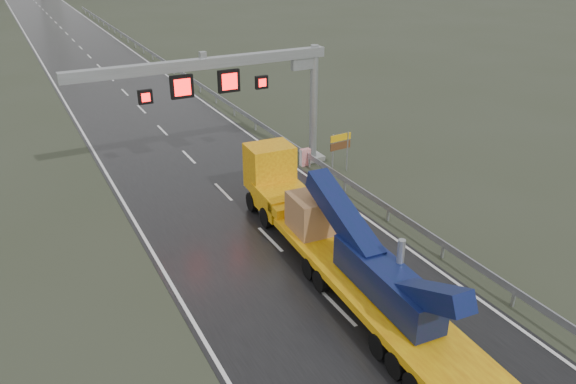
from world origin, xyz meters
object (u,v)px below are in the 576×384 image
sign_gantry (240,81)px  heavy_haul_truck (326,231)px  exit_sign_pair (340,145)px  striped_barrier (305,157)px

sign_gantry → heavy_haul_truck: size_ratio=0.85×
sign_gantry → exit_sign_pair: sign_gantry is taller
exit_sign_pair → heavy_haul_truck: bearing=-129.9°
exit_sign_pair → striped_barrier: (-1.32, 1.90, -1.18)m
heavy_haul_truck → striped_barrier: size_ratio=16.42×
exit_sign_pair → sign_gantry: bearing=150.1°
sign_gantry → exit_sign_pair: bearing=-25.8°
heavy_haul_truck → exit_sign_pair: bearing=57.3°
sign_gantry → heavy_haul_truck: bearing=-94.3°
sign_gantry → exit_sign_pair: (5.21, -2.52, -3.89)m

